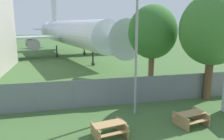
% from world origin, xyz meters
% --- Properties ---
extents(perimeter_fence, '(56.07, 0.07, 2.05)m').
position_xyz_m(perimeter_fence, '(0.00, 9.68, 1.03)').
color(perimeter_fence, gray).
rests_on(perimeter_fence, ground).
extents(airplane, '(29.58, 37.76, 12.99)m').
position_xyz_m(airplane, '(-3.92, 34.79, 4.21)').
color(airplane, silver).
rests_on(airplane, ground).
extents(picnic_bench_near_cabin, '(1.98, 1.72, 0.76)m').
position_xyz_m(picnic_bench_near_cabin, '(-3.45, 5.27, 0.47)').
color(picnic_bench_near_cabin, tan).
rests_on(picnic_bench_near_cabin, ground).
extents(picnic_bench_open_grass, '(1.96, 1.70, 0.76)m').
position_xyz_m(picnic_bench_open_grass, '(1.56, 5.56, 0.47)').
color(picnic_bench_open_grass, tan).
rests_on(picnic_bench_open_grass, ground).
extents(tree_near_hangar, '(4.33, 4.33, 7.54)m').
position_xyz_m(tree_near_hangar, '(2.19, 13.19, 5.13)').
color(tree_near_hangar, brown).
rests_on(tree_near_hangar, ground).
extents(tree_left_of_cabin, '(4.90, 4.90, 8.19)m').
position_xyz_m(tree_left_of_cabin, '(5.32, 9.29, 5.46)').
color(tree_left_of_cabin, brown).
rests_on(tree_left_of_cabin, ground).
extents(light_mast, '(0.44, 0.44, 9.13)m').
position_xyz_m(light_mast, '(-1.14, 7.87, 5.47)').
color(light_mast, '#99999E').
rests_on(light_mast, ground).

